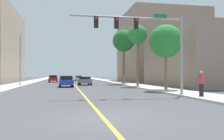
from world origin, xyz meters
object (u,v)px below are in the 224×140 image
object	(u,v)px
palm_far	(124,41)
car_silver	(79,78)
palm_mid	(138,36)
car_yellow	(66,78)
traffic_signal_mast	(146,34)
palm_near	(166,41)
car_gray	(85,81)
car_blue	(66,81)
car_black	(66,79)
pedestrian	(201,83)
car_red	(53,79)
street_lamp	(20,56)

from	to	relation	value
palm_far	car_silver	distance (m)	23.72
palm_mid	car_yellow	world-z (taller)	palm_mid
traffic_signal_mast	palm_near	size ratio (longest dim) A/B	1.32
car_yellow	car_gray	size ratio (longest dim) A/B	1.05
traffic_signal_mast	palm_far	xyz separation A→B (m)	(3.66, 22.57, 2.49)
palm_mid	car_blue	world-z (taller)	palm_mid
traffic_signal_mast	palm_mid	bearing A→B (deg)	75.75
car_gray	car_silver	bearing A→B (deg)	87.26
palm_mid	car_black	distance (m)	19.52
palm_near	pedestrian	world-z (taller)	palm_near
car_gray	pedestrian	bearing A→B (deg)	-75.74
palm_near	palm_mid	size ratio (longest dim) A/B	0.81
car_gray	car_red	bearing A→B (deg)	108.29
traffic_signal_mast	pedestrian	xyz separation A→B (m)	(3.53, -1.91, -3.79)
palm_mid	car_black	xyz separation A→B (m)	(-9.64, 15.78, -6.26)
car_silver	traffic_signal_mast	bearing A→B (deg)	-83.79
street_lamp	palm_mid	distance (m)	16.57
traffic_signal_mast	street_lamp	distance (m)	21.71
palm_near	car_black	world-z (taller)	palm_near
palm_far	car_blue	distance (m)	13.73
palm_mid	palm_far	bearing A→B (deg)	89.64
palm_near	car_silver	size ratio (longest dim) A/B	1.55
car_blue	car_black	xyz separation A→B (m)	(-0.03, 14.61, -0.03)
palm_near	palm_mid	bearing A→B (deg)	93.60
palm_near	car_red	distance (m)	32.90
palm_far	car_gray	size ratio (longest dim) A/B	2.36
car_silver	car_black	distance (m)	14.77
palm_near	car_black	bearing A→B (deg)	112.84
palm_near	street_lamp	bearing A→B (deg)	143.82
traffic_signal_mast	palm_mid	xyz separation A→B (m)	(3.61, 14.21, 2.15)
car_silver	car_black	xyz separation A→B (m)	(-3.23, -14.42, 0.03)
car_red	pedestrian	xyz separation A→B (m)	(12.19, -37.75, 0.30)
palm_near	car_yellow	size ratio (longest dim) A/B	1.65
car_silver	car_red	size ratio (longest dim) A/B	1.05
palm_mid	palm_near	bearing A→B (deg)	-86.40
palm_near	pedestrian	size ratio (longest dim) A/B	3.72
car_gray	car_blue	size ratio (longest dim) A/B	0.98
palm_far	street_lamp	bearing A→B (deg)	-163.59
car_blue	pedestrian	size ratio (longest dim) A/B	2.20
palm_near	palm_far	world-z (taller)	palm_far
street_lamp	car_black	bearing A→B (deg)	62.64
car_blue	palm_mid	bearing A→B (deg)	-9.63
car_yellow	car_red	distance (m)	8.60
car_silver	car_black	size ratio (longest dim) A/B	0.99
traffic_signal_mast	car_silver	bearing A→B (deg)	93.61
car_silver	car_blue	xyz separation A→B (m)	(-3.20, -29.03, 0.06)
palm_near	car_gray	xyz separation A→B (m)	(-7.24, 14.99, -4.42)
car_silver	car_yellow	distance (m)	3.26
palm_near	car_yellow	world-z (taller)	palm_near
car_black	pedestrian	distance (m)	33.31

